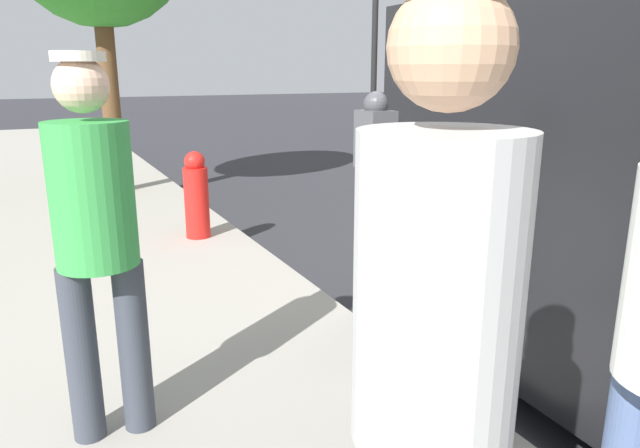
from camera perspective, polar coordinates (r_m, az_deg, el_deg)
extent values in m
plane|color=#2D2D33|center=(4.29, 18.90, -10.34)|extent=(80.00, 80.00, 0.00)
cylinder|color=gray|center=(3.03, 5.10, -5.30)|extent=(0.07, 0.07, 1.15)
cube|color=#4C4C51|center=(2.87, 5.43, 8.25)|extent=(0.14, 0.18, 0.28)
sphere|color=#47474C|center=(2.85, 5.52, 11.64)|extent=(0.12, 0.12, 0.12)
cylinder|color=#B7B7B7|center=(1.20, 11.47, -6.55)|extent=(0.34, 0.34, 0.65)
sphere|color=tan|center=(1.12, 12.75, 16.55)|extent=(0.23, 0.23, 0.23)
cylinder|color=#383D47|center=(2.82, -22.33, -11.80)|extent=(0.14, 0.14, 0.81)
cylinder|color=#383D47|center=(2.82, -17.78, -11.38)|extent=(0.14, 0.14, 0.81)
cylinder|color=green|center=(2.59, -21.43, 2.65)|extent=(0.34, 0.34, 0.61)
sphere|color=beige|center=(2.54, -22.39, 12.47)|extent=(0.22, 0.22, 0.22)
cylinder|color=silver|center=(2.54, -22.64, 14.93)|extent=(0.21, 0.21, 0.04)
cube|color=black|center=(4.36, 18.91, 11.37)|extent=(1.84, 0.14, 0.88)
cylinder|color=black|center=(3.72, 10.77, -7.97)|extent=(0.24, 0.69, 0.68)
cylinder|color=black|center=(5.02, 28.83, -3.57)|extent=(0.24, 0.69, 0.68)
cylinder|color=black|center=(16.03, 5.39, 17.75)|extent=(0.16, 0.16, 5.20)
cylinder|color=brown|center=(8.38, -19.86, 11.44)|extent=(0.24, 0.24, 2.49)
cylinder|color=red|center=(5.87, -11.99, 2.05)|extent=(0.24, 0.24, 0.70)
sphere|color=red|center=(5.80, -12.21, 6.01)|extent=(0.20, 0.20, 0.20)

